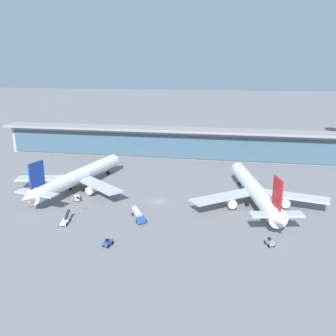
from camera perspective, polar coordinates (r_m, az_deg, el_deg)
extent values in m
plane|color=slate|center=(125.04, -1.43, -5.31)|extent=(1200.00, 1200.00, 0.00)
cylinder|color=white|center=(140.65, -13.78, -1.19)|extent=(15.32, 50.19, 5.29)
cone|color=white|center=(162.51, -8.22, 1.40)|extent=(6.04, 5.71, 5.18)
cone|color=white|center=(120.99, -21.23, -4.37)|extent=(5.84, 6.66, 4.76)
cube|color=black|center=(159.77, -8.78, 1.46)|extent=(4.33, 2.95, 0.64)
cube|color=#B7BABF|center=(144.38, -18.50, -1.51)|extent=(23.53, 11.30, 0.64)
cube|color=#B7BABF|center=(131.08, -10.87, -2.69)|extent=(21.61, 18.55, 0.64)
cylinder|color=silver|center=(142.81, -17.74, -2.40)|extent=(3.63, 4.34, 2.92)
cylinder|color=silver|center=(132.70, -11.95, -3.35)|extent=(3.63, 4.34, 2.92)
cube|color=#193899|center=(122.27, -20.07, -0.98)|extent=(1.92, 6.38, 8.21)
cube|color=#B7BABF|center=(123.40, -20.09, -3.74)|extent=(15.10, 6.88, 0.46)
cylinder|color=black|center=(141.59, -15.27, -3.05)|extent=(1.33, 1.47, 1.28)
cylinder|color=black|center=(138.24, -13.34, -3.37)|extent=(1.33, 1.47, 1.28)
cylinder|color=black|center=(157.80, -9.46, -0.75)|extent=(1.33, 1.47, 1.28)
cylinder|color=white|center=(125.31, 13.48, -3.28)|extent=(15.98, 50.11, 5.29)
cone|color=white|center=(150.47, 10.82, 0.10)|extent=(6.09, 5.77, 5.18)
cone|color=white|center=(101.21, 17.46, -7.96)|extent=(5.90, 6.71, 4.76)
cube|color=black|center=(147.38, 11.09, 0.13)|extent=(4.35, 2.99, 0.64)
cube|color=#B7BABF|center=(118.85, 8.71, -4.54)|extent=(21.48, 18.75, 0.64)
cube|color=#B7BABF|center=(125.02, 19.06, -4.22)|extent=(23.53, 11.01, 0.64)
cylinder|color=silver|center=(119.53, 10.01, -5.42)|extent=(3.68, 4.37, 2.92)
cylinder|color=silver|center=(124.22, 17.89, -5.14)|extent=(3.68, 4.37, 2.92)
cube|color=red|center=(103.00, 16.92, -3.77)|extent=(2.00, 6.37, 8.21)
cube|color=#B7BABF|center=(104.29, 16.82, -7.02)|extent=(15.11, 7.07, 0.46)
cylinder|color=black|center=(123.58, 12.37, -5.64)|extent=(1.34, 1.48, 1.28)
cylinder|color=black|center=(125.13, 14.97, -5.55)|extent=(1.34, 1.48, 1.28)
cylinder|color=black|center=(145.08, 11.34, -2.33)|extent=(1.34, 1.48, 1.28)
cube|color=gray|center=(99.35, 15.78, -11.24)|extent=(2.50, 3.17, 0.90)
cube|color=black|center=(99.23, 15.73, -10.75)|extent=(0.92, 0.92, 0.70)
cylinder|color=black|center=(99.13, 16.40, -11.65)|extent=(0.62, 0.94, 0.90)
cylinder|color=black|center=(98.47, 15.67, -11.78)|extent=(0.62, 0.94, 0.90)
cylinder|color=black|center=(100.63, 15.85, -11.17)|extent=(0.62, 0.94, 0.90)
cylinder|color=black|center=(99.99, 15.12, -11.29)|extent=(0.62, 0.94, 0.90)
cube|color=#234C9E|center=(108.02, -4.31, -8.20)|extent=(3.06, 2.91, 1.50)
cylinder|color=silver|center=(112.04, -4.91, -6.91)|extent=(4.53, 5.92, 2.10)
cylinder|color=black|center=(109.41, -3.85, -8.29)|extent=(0.68, 0.92, 0.90)
cylinder|color=black|center=(108.94, -4.99, -8.43)|extent=(0.68, 0.92, 0.90)
cylinder|color=black|center=(114.49, -4.57, -7.18)|extent=(0.68, 0.92, 0.90)
cylinder|color=black|center=(114.05, -5.65, -7.30)|extent=(0.68, 0.92, 0.90)
cube|color=#234C9E|center=(96.84, -9.50, -11.57)|extent=(2.11, 3.07, 0.90)
cube|color=black|center=(96.26, -9.62, -11.22)|extent=(0.84, 0.84, 0.70)
cylinder|color=black|center=(98.12, -9.52, -11.48)|extent=(0.48, 0.94, 0.90)
cylinder|color=black|center=(97.41, -8.81, -11.66)|extent=(0.48, 0.94, 0.90)
cylinder|color=black|center=(96.70, -10.17, -11.95)|extent=(0.48, 0.94, 0.90)
cylinder|color=black|center=(95.97, -9.45, -12.13)|extent=(0.48, 0.94, 0.90)
cube|color=silver|center=(112.14, -15.97, -8.12)|extent=(2.55, 5.03, 0.60)
cube|color=black|center=(113.85, -15.66, -7.13)|extent=(1.52, 4.05, 1.72)
cylinder|color=black|center=(113.97, -16.12, -7.90)|extent=(0.42, 0.93, 0.90)
cylinder|color=black|center=(113.49, -15.31, -7.94)|extent=(0.42, 0.93, 0.90)
cylinder|color=black|center=(111.05, -16.62, -8.58)|extent=(0.42, 0.93, 0.90)
cylinder|color=black|center=(110.56, -15.80, -8.63)|extent=(0.42, 0.93, 0.90)
cube|color=silver|center=(130.29, -14.16, -4.57)|extent=(3.78, 5.09, 0.60)
cube|color=black|center=(127.64, -14.14, -4.48)|extent=(2.60, 3.93, 1.72)
cylinder|color=black|center=(128.84, -13.74, -4.92)|extent=(0.66, 0.93, 0.90)
cylinder|color=black|center=(128.80, -14.48, -4.98)|extent=(0.66, 0.93, 0.90)
cylinder|color=black|center=(131.99, -13.82, -4.42)|extent=(0.66, 0.93, 0.90)
cylinder|color=black|center=(131.95, -14.54, -4.47)|extent=(0.66, 0.93, 0.90)
cube|color=#9E998E|center=(182.74, 2.65, 3.79)|extent=(186.59, 8.00, 14.00)
cube|color=#3D5B70|center=(178.73, 2.45, 3.29)|extent=(182.85, 0.50, 11.20)
cube|color=gray|center=(179.36, 2.59, 6.04)|extent=(190.32, 12.80, 1.20)
cone|color=orange|center=(129.69, -21.22, -5.48)|extent=(0.44, 0.44, 0.70)
cube|color=black|center=(129.81, -21.21, -5.61)|extent=(0.62, 0.62, 0.04)
cone|color=orange|center=(121.93, -12.95, -6.12)|extent=(0.44, 0.44, 0.70)
cube|color=black|center=(122.05, -12.94, -6.27)|extent=(0.62, 0.62, 0.04)
cone|color=orange|center=(125.02, -16.03, -5.79)|extent=(0.44, 0.44, 0.70)
cube|color=black|center=(125.14, -16.02, -5.93)|extent=(0.62, 0.62, 0.04)
cone|color=orange|center=(128.46, -20.80, -5.64)|extent=(0.44, 0.44, 0.70)
cube|color=black|center=(128.57, -20.78, -5.78)|extent=(0.62, 0.62, 0.04)
cone|color=orange|center=(126.87, -16.19, -5.48)|extent=(0.44, 0.44, 0.70)
cube|color=black|center=(126.99, -16.18, -5.62)|extent=(0.62, 0.62, 0.04)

